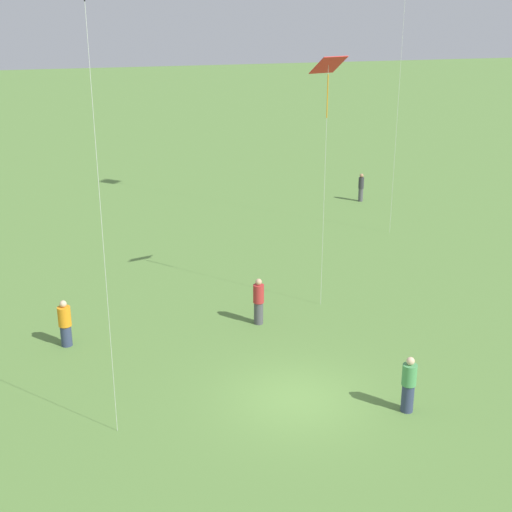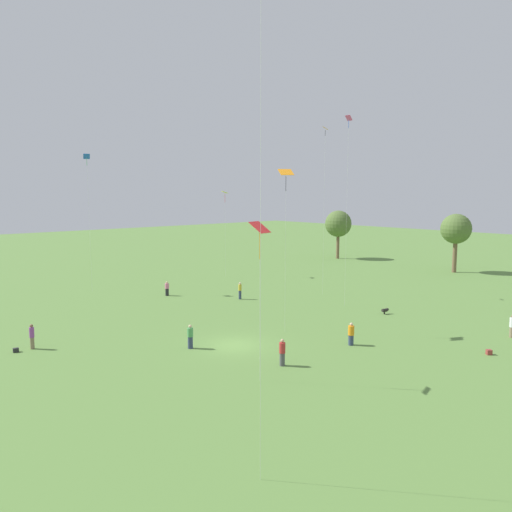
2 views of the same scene
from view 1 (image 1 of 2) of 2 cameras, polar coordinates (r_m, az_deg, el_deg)
name	(u,v)px [view 1 (image 1 of 2)]	position (r m, az deg, el deg)	size (l,w,h in m)	color
ground_plane	(296,399)	(22.06, 3.24, -11.35)	(240.00, 240.00, 0.00)	#5B843D
person_2	(65,324)	(25.68, -15.03, -5.26)	(0.49, 0.49, 1.70)	#333D5B
person_4	(361,187)	(43.47, 8.40, 5.46)	(0.45, 0.45, 1.70)	#4C4C51
person_6	(409,385)	(21.48, 12.11, -10.04)	(0.51, 0.51, 1.76)	#333D5B
person_7	(259,302)	(26.44, 0.21, -3.66)	(0.45, 0.45, 1.79)	#4C4C51
kite_5	(328,73)	(26.32, 5.80, 14.39)	(1.14, 1.27, 9.57)	red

